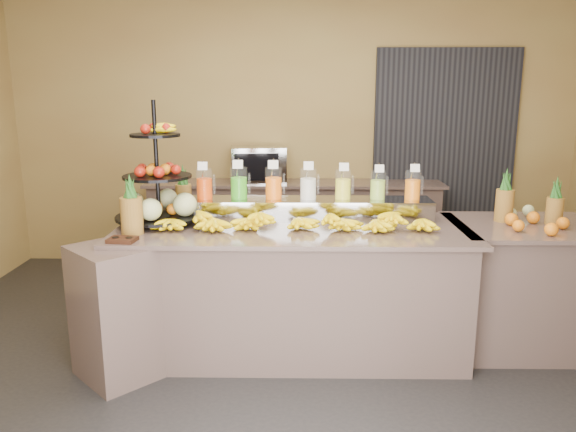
{
  "coord_description": "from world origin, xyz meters",
  "views": [
    {
      "loc": [
        0.02,
        -3.56,
        1.9
      ],
      "look_at": [
        -0.04,
        0.3,
        1.01
      ],
      "focal_mm": 35.0,
      "sensor_mm": 36.0,
      "label": 1
    }
  ],
  "objects_px": {
    "right_fruit_pile": "(531,216)",
    "oven_warmer": "(258,164)",
    "fruit_stand": "(164,193)",
    "banana_heap": "(295,219)",
    "pitcher_tray": "(308,209)",
    "condiment_caddy": "(122,240)"
  },
  "relations": [
    {
      "from": "pitcher_tray",
      "to": "condiment_caddy",
      "type": "height_order",
      "value": "pitcher_tray"
    },
    {
      "from": "banana_heap",
      "to": "oven_warmer",
      "type": "distance_m",
      "value": 2.04
    },
    {
      "from": "condiment_caddy",
      "to": "oven_warmer",
      "type": "distance_m",
      "value": 2.46
    },
    {
      "from": "banana_heap",
      "to": "right_fruit_pile",
      "type": "bearing_deg",
      "value": 3.65
    },
    {
      "from": "condiment_caddy",
      "to": "pitcher_tray",
      "type": "bearing_deg",
      "value": 29.3
    },
    {
      "from": "banana_heap",
      "to": "right_fruit_pile",
      "type": "distance_m",
      "value": 1.69
    },
    {
      "from": "banana_heap",
      "to": "fruit_stand",
      "type": "relative_size",
      "value": 2.24
    },
    {
      "from": "pitcher_tray",
      "to": "oven_warmer",
      "type": "height_order",
      "value": "oven_warmer"
    },
    {
      "from": "pitcher_tray",
      "to": "right_fruit_pile",
      "type": "height_order",
      "value": "right_fruit_pile"
    },
    {
      "from": "banana_heap",
      "to": "condiment_caddy",
      "type": "height_order",
      "value": "banana_heap"
    },
    {
      "from": "condiment_caddy",
      "to": "oven_warmer",
      "type": "xyz_separation_m",
      "value": [
        0.72,
        2.35,
        0.17
      ]
    },
    {
      "from": "pitcher_tray",
      "to": "right_fruit_pile",
      "type": "relative_size",
      "value": 4.11
    },
    {
      "from": "pitcher_tray",
      "to": "oven_warmer",
      "type": "distance_m",
      "value": 1.74
    },
    {
      "from": "pitcher_tray",
      "to": "banana_heap",
      "type": "bearing_deg",
      "value": -106.38
    },
    {
      "from": "fruit_stand",
      "to": "condiment_caddy",
      "type": "bearing_deg",
      "value": -89.54
    },
    {
      "from": "fruit_stand",
      "to": "right_fruit_pile",
      "type": "xyz_separation_m",
      "value": [
        2.64,
        -0.05,
        -0.15
      ]
    },
    {
      "from": "pitcher_tray",
      "to": "oven_warmer",
      "type": "bearing_deg",
      "value": 106.29
    },
    {
      "from": "right_fruit_pile",
      "to": "pitcher_tray",
      "type": "bearing_deg",
      "value": 172.23
    },
    {
      "from": "banana_heap",
      "to": "right_fruit_pile",
      "type": "xyz_separation_m",
      "value": [
        1.69,
        0.11,
        0.01
      ]
    },
    {
      "from": "right_fruit_pile",
      "to": "oven_warmer",
      "type": "xyz_separation_m",
      "value": [
        -2.08,
        1.89,
        0.11
      ]
    },
    {
      "from": "fruit_stand",
      "to": "condiment_caddy",
      "type": "xyz_separation_m",
      "value": [
        -0.16,
        -0.52,
        -0.21
      ]
    },
    {
      "from": "banana_heap",
      "to": "oven_warmer",
      "type": "height_order",
      "value": "oven_warmer"
    }
  ]
}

